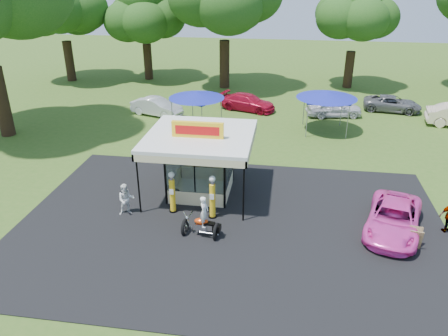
{
  "coord_description": "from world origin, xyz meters",
  "views": [
    {
      "loc": [
        2.32,
        -15.42,
        11.15
      ],
      "look_at": [
        -0.61,
        4.0,
        2.02
      ],
      "focal_mm": 35.0,
      "sensor_mm": 36.0,
      "label": 1
    }
  ],
  "objects": [
    {
      "name": "gas_pump_left",
      "position": [
        -2.98,
        2.79,
        1.06
      ],
      "size": [
        0.41,
        0.41,
        2.2
      ],
      "color": "black",
      "rests_on": "ground"
    },
    {
      "name": "oak_far_c",
      "position": [
        -4.1,
        27.48,
        8.26
      ],
      "size": [
        11.05,
        11.05,
        13.02
      ],
      "color": "black",
      "rests_on": "ground"
    },
    {
      "name": "oak_far_d",
      "position": [
        8.12,
        29.31,
        6.29
      ],
      "size": [
        8.29,
        8.29,
        9.87
      ],
      "color": "black",
      "rests_on": "ground"
    },
    {
      "name": "bg_car_d",
      "position": [
        10.99,
        21.68,
        0.65
      ],
      "size": [
        4.95,
        2.89,
        1.29
      ],
      "primitive_type": "imported",
      "rotation": [
        0.0,
        0.0,
        1.4
      ],
      "color": "#5B5B5D",
      "rests_on": "ground"
    },
    {
      "name": "asphalt_apron",
      "position": [
        0.0,
        2.0,
        0.02
      ],
      "size": [
        20.0,
        14.0,
        0.04
      ],
      "primitive_type": "cube",
      "color": "black",
      "rests_on": "ground"
    },
    {
      "name": "ground",
      "position": [
        0.0,
        0.0,
        0.0
      ],
      "size": [
        120.0,
        120.0,
        0.0
      ],
      "primitive_type": "plane",
      "color": "#36581B",
      "rests_on": "ground"
    },
    {
      "name": "tent_east",
      "position": [
        5.06,
        15.85,
        2.74
      ],
      "size": [
        4.34,
        4.34,
        3.03
      ],
      "rotation": [
        0.0,
        0.0,
        0.06
      ],
      "color": "gray",
      "rests_on": "ground"
    },
    {
      "name": "a_frame_sign",
      "position": [
        8.1,
        1.34,
        0.5
      ],
      "size": [
        0.58,
        0.58,
        0.98
      ],
      "rotation": [
        0.0,
        0.0,
        -0.18
      ],
      "color": "#593819",
      "rests_on": "ground"
    },
    {
      "name": "oak_far_b",
      "position": [
        -12.69,
        29.75,
        6.55
      ],
      "size": [
        8.61,
        8.61,
        10.27
      ],
      "color": "black",
      "rests_on": "ground"
    },
    {
      "name": "spare_tires",
      "position": [
        -3.1,
        3.87,
        0.35
      ],
      "size": [
        0.85,
        0.57,
        0.71
      ],
      "rotation": [
        0.0,
        0.0,
        -0.2
      ],
      "color": "black",
      "rests_on": "ground"
    },
    {
      "name": "tent_west",
      "position": [
        -4.3,
        14.99,
        2.58
      ],
      "size": [
        4.07,
        4.07,
        2.85
      ],
      "rotation": [
        0.0,
        0.0,
        -0.39
      ],
      "color": "gray",
      "rests_on": "ground"
    },
    {
      "name": "gas_station_kiosk",
      "position": [
        -2.0,
        4.99,
        1.78
      ],
      "size": [
        5.4,
        5.4,
        4.18
      ],
      "color": "white",
      "rests_on": "ground"
    },
    {
      "name": "spectator_west",
      "position": [
        -5.17,
        2.26,
        0.82
      ],
      "size": [
        0.97,
        0.88,
        1.63
      ],
      "primitive_type": "imported",
      "rotation": [
        0.0,
        0.0,
        0.41
      ],
      "color": "white",
      "rests_on": "ground"
    },
    {
      "name": "bg_car_a",
      "position": [
        -8.23,
        17.66,
        0.71
      ],
      "size": [
        4.59,
        2.81,
        1.43
      ],
      "primitive_type": "imported",
      "rotation": [
        0.0,
        0.0,
        1.25
      ],
      "color": "silver",
      "rests_on": "ground"
    },
    {
      "name": "gas_pump_right",
      "position": [
        -0.95,
        2.55,
        1.08
      ],
      "size": [
        0.42,
        0.42,
        2.25
      ],
      "color": "black",
      "rests_on": "ground"
    },
    {
      "name": "pink_sedan",
      "position": [
        7.42,
        2.57,
        0.68
      ],
      "size": [
        3.49,
        5.3,
        1.35
      ],
      "primitive_type": "imported",
      "rotation": [
        0.0,
        0.0,
        -0.28
      ],
      "color": "#FF45C0",
      "rests_on": "ground"
    },
    {
      "name": "kiosk_car",
      "position": [
        -2.0,
        7.2,
        0.48
      ],
      "size": [
        2.82,
        1.13,
        0.96
      ],
      "primitive_type": "imported",
      "rotation": [
        0.0,
        0.0,
        1.57
      ],
      "color": "yellow",
      "rests_on": "ground"
    },
    {
      "name": "oak_far_a",
      "position": [
        -20.64,
        27.87,
        7.29
      ],
      "size": [
        9.66,
        9.66,
        11.45
      ],
      "color": "black",
      "rests_on": "ground"
    },
    {
      "name": "motorcycle",
      "position": [
        -1.09,
        0.91,
        0.82
      ],
      "size": [
        1.81,
        1.0,
        2.1
      ],
      "rotation": [
        0.0,
        0.0,
        -0.11
      ],
      "color": "black",
      "rests_on": "ground"
    },
    {
      "name": "bg_car_c",
      "position": [
        6.03,
        19.5,
        0.75
      ],
      "size": [
        4.62,
        2.52,
        1.49
      ],
      "primitive_type": "imported",
      "rotation": [
        0.0,
        0.0,
        1.75
      ],
      "color": "silver",
      "rests_on": "ground"
    },
    {
      "name": "bg_car_b",
      "position": [
        -1.02,
        20.15,
        0.68
      ],
      "size": [
        5.08,
        3.28,
        1.37
      ],
      "primitive_type": "imported",
      "rotation": [
        0.0,
        0.0,
        1.26
      ],
      "color": "#B00D28",
      "rests_on": "ground"
    }
  ]
}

